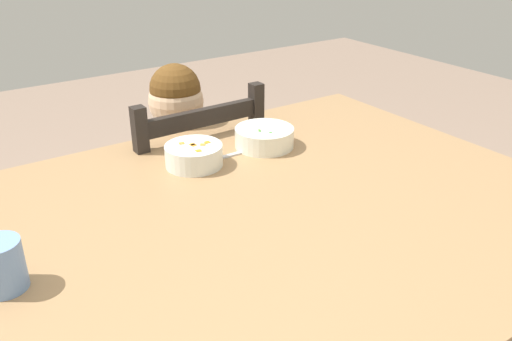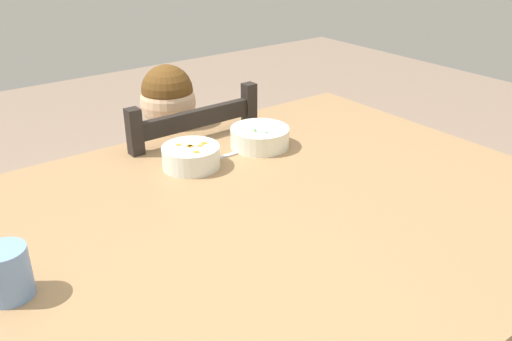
% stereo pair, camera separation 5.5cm
% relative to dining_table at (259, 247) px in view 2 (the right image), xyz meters
% --- Properties ---
extents(dining_table, '(1.44, 1.08, 0.78)m').
position_rel_dining_table_xyz_m(dining_table, '(0.00, 0.00, 0.00)').
color(dining_table, '#9A744C').
rests_on(dining_table, ground).
extents(dining_chair, '(0.42, 0.42, 0.90)m').
position_rel_dining_table_xyz_m(dining_chair, '(0.11, 0.59, -0.24)').
color(dining_chair, black).
rests_on(dining_chair, ground).
extents(child_figure, '(0.32, 0.31, 0.96)m').
position_rel_dining_table_xyz_m(child_figure, '(0.11, 0.58, -0.05)').
color(child_figure, silver).
rests_on(child_figure, ground).
extents(bowl_of_peas, '(0.16, 0.16, 0.06)m').
position_rel_dining_table_xyz_m(bowl_of_peas, '(0.22, 0.29, 0.12)').
color(bowl_of_peas, white).
rests_on(bowl_of_peas, dining_table).
extents(bowl_of_carrots, '(0.15, 0.15, 0.06)m').
position_rel_dining_table_xyz_m(bowl_of_carrots, '(0.00, 0.29, 0.12)').
color(bowl_of_carrots, white).
rests_on(bowl_of_carrots, dining_table).
extents(spoon, '(0.14, 0.03, 0.01)m').
position_rel_dining_table_xyz_m(spoon, '(0.08, 0.29, 0.10)').
color(spoon, silver).
rests_on(spoon, dining_table).
extents(drinking_cup, '(0.08, 0.08, 0.09)m').
position_rel_dining_table_xyz_m(drinking_cup, '(-0.51, 0.03, 0.14)').
color(drinking_cup, '#6F95D2').
rests_on(drinking_cup, dining_table).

